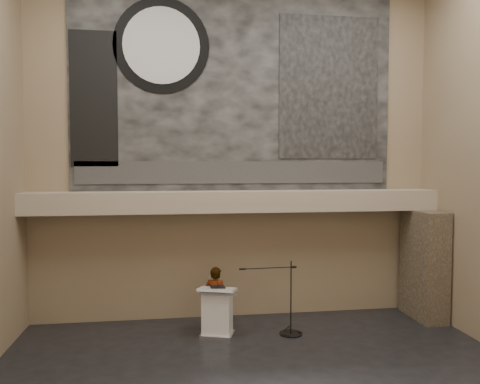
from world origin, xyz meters
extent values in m
cube|color=#8C7158|center=(0.00, 4.00, 4.25)|extent=(10.00, 0.02, 8.50)
cube|color=#8C7158|center=(0.00, -4.00, 4.25)|extent=(10.00, 0.02, 8.50)
cube|color=tan|center=(0.00, 3.60, 2.95)|extent=(10.00, 0.80, 0.50)
cylinder|color=#B2893D|center=(-1.60, 3.55, 2.67)|extent=(0.04, 0.04, 0.06)
cylinder|color=#B2893D|center=(1.90, 3.55, 2.67)|extent=(0.04, 0.04, 0.06)
cube|color=black|center=(0.00, 3.97, 5.70)|extent=(8.00, 0.05, 5.00)
cube|color=#2F2F2F|center=(0.00, 3.93, 3.65)|extent=(7.76, 0.02, 0.55)
cylinder|color=black|center=(-1.80, 3.93, 6.70)|extent=(2.30, 0.02, 2.30)
cylinder|color=silver|center=(-1.80, 3.91, 6.70)|extent=(1.84, 0.02, 1.84)
cube|color=black|center=(2.40, 3.93, 5.80)|extent=(2.60, 0.02, 3.60)
cube|color=black|center=(-3.40, 3.93, 5.40)|extent=(1.10, 0.02, 3.20)
cube|color=#413528|center=(4.65, 3.15, 1.35)|extent=(0.60, 1.40, 2.70)
cube|color=silver|center=(-0.60, 2.60, 0.04)|extent=(0.85, 0.74, 0.08)
cube|color=white|center=(-0.60, 2.60, 0.56)|extent=(0.73, 0.61, 0.96)
cube|color=white|center=(-0.60, 2.58, 1.07)|extent=(0.94, 0.79, 0.14)
cube|color=black|center=(-0.59, 2.58, 1.12)|extent=(0.33, 0.28, 0.04)
cube|color=white|center=(-0.68, 2.56, 1.10)|extent=(0.30, 0.35, 0.00)
imported|color=white|center=(-0.60, 2.98, 0.75)|extent=(0.64, 0.55, 1.49)
cylinder|color=black|center=(1.06, 2.50, 0.01)|extent=(0.52, 0.52, 0.02)
cylinder|color=black|center=(1.06, 2.50, 0.84)|extent=(0.03, 0.03, 1.68)
cylinder|color=black|center=(0.50, 2.48, 1.54)|extent=(1.24, 0.07, 0.02)
camera|label=1|loc=(-1.58, -7.63, 3.82)|focal=35.00mm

